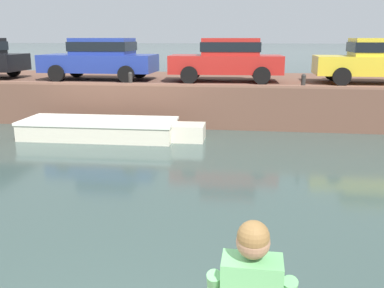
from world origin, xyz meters
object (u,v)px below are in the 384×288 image
Objects in this scene: boat_moored_west_cream at (107,129)px; car_centre_red at (227,58)px; car_left_inner_blue at (101,57)px; mooring_bollard_east at (303,80)px; mooring_bollard_mid at (130,78)px; car_right_inner_yellow at (379,59)px.

boat_moored_west_cream is 1.35× the size of car_centre_red.
boat_moored_west_cream is 1.30× the size of car_left_inner_blue.
mooring_bollard_east is at bearing -33.31° from car_centre_red.
car_right_inner_yellow is at bearing 11.17° from mooring_bollard_mid.
car_centre_red is at bearing 45.72° from boat_moored_west_cream.
car_left_inner_blue is 2.37m from mooring_bollard_mid.
boat_moored_west_cream is 12.44× the size of mooring_bollard_east.
mooring_bollard_east is (7.27, -1.65, -0.61)m from car_left_inner_blue.
car_left_inner_blue is (-1.33, 3.51, 1.97)m from boat_moored_west_cream.
car_centre_red is 3.08m from mooring_bollard_east.
car_right_inner_yellow reaches higher than mooring_bollard_mid.
boat_moored_west_cream is 4.23m from car_left_inner_blue.
mooring_bollard_mid and mooring_bollard_east have the same top height.
mooring_bollard_mid is at bearing -46.12° from car_left_inner_blue.
car_centre_red is 5.21m from car_right_inner_yellow.
car_left_inner_blue is 1.04× the size of car_centre_red.
boat_moored_west_cream is 6.37m from mooring_bollard_east.
car_right_inner_yellow is 9.37× the size of mooring_bollard_mid.
car_right_inner_yellow is at bearing 31.56° from mooring_bollard_east.
car_left_inner_blue reaches higher than boat_moored_west_cream.
car_right_inner_yellow is (9.96, 0.00, -0.00)m from car_left_inner_blue.
boat_moored_west_cream is at bearing -69.29° from car_left_inner_blue.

